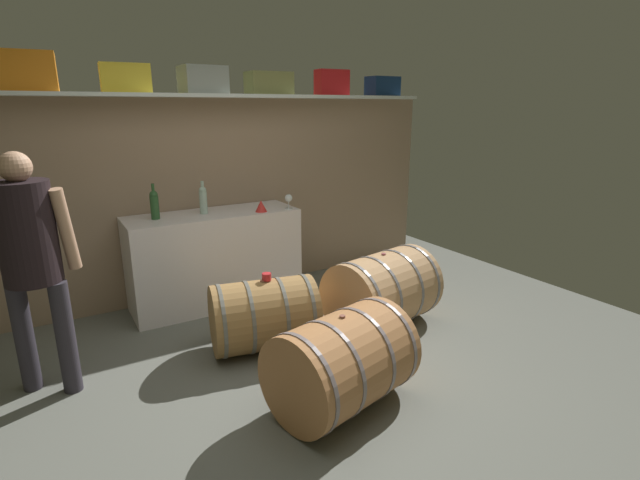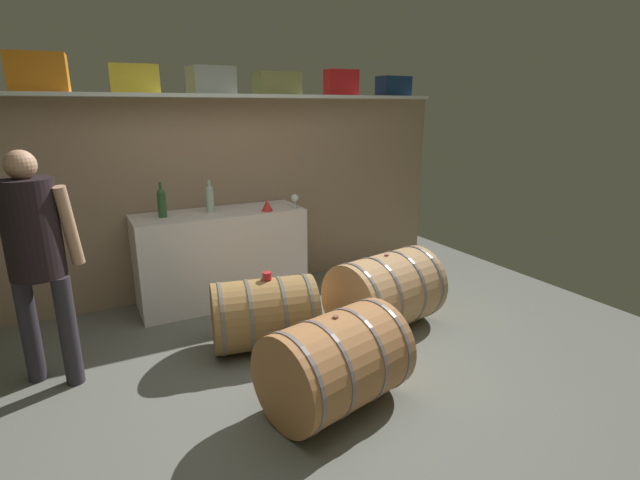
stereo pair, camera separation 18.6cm
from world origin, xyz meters
name	(u,v)px [view 1 (the left image)]	position (x,y,z in m)	size (l,w,h in m)	color
ground_plane	(279,358)	(0.00, 0.53, -0.01)	(6.36, 7.44, 0.02)	slate
back_wall_panel	(206,199)	(0.00, 2.12, 0.96)	(5.16, 0.10, 1.92)	#997D63
high_shelf_board	(204,96)	(0.00, 1.97, 1.94)	(4.74, 0.40, 0.03)	silver
toolcase_orange	(26,71)	(-1.36, 1.97, 2.10)	(0.41, 0.29, 0.29)	orange
toolcase_yellow	(125,78)	(-0.66, 1.97, 2.07)	(0.39, 0.19, 0.23)	yellow
toolcase_grey	(203,80)	(0.00, 1.97, 2.07)	(0.38, 0.30, 0.24)	gray
toolcase_olive	(269,83)	(0.65, 1.97, 2.06)	(0.42, 0.26, 0.21)	olive
toolcase_red	(332,83)	(1.37, 1.97, 2.08)	(0.33, 0.18, 0.25)	red
toolcase_navy	(382,86)	(2.04, 1.97, 2.06)	(0.35, 0.22, 0.21)	navy
work_cabinet	(215,259)	(-0.05, 1.78, 0.45)	(1.57, 0.56, 0.89)	white
wine_bottle_clear	(203,199)	(-0.12, 1.80, 1.03)	(0.07, 0.07, 0.30)	#ABC8B7
wine_bottle_green	(154,204)	(-0.56, 1.80, 1.03)	(0.07, 0.07, 0.31)	#2C582C
wine_glass	(289,199)	(0.65, 1.59, 0.99)	(0.07, 0.07, 0.14)	white
red_funnel	(261,206)	(0.36, 1.60, 0.95)	(0.11, 0.11, 0.11)	red
wine_barrel_near	(264,315)	(-0.03, 0.72, 0.28)	(0.89, 0.70, 0.57)	#A47A45
wine_barrel_far	(382,290)	(1.00, 0.56, 0.33)	(0.99, 0.80, 0.66)	tan
wine_barrel_flank	(342,362)	(0.07, -0.22, 0.31)	(0.97, 0.79, 0.63)	#B17545
tasting_cup	(266,277)	(0.00, 0.72, 0.59)	(0.07, 0.07, 0.05)	red
winemaker_pouring	(30,251)	(-1.50, 0.94, 0.98)	(0.48, 0.46, 1.59)	#2F2B33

